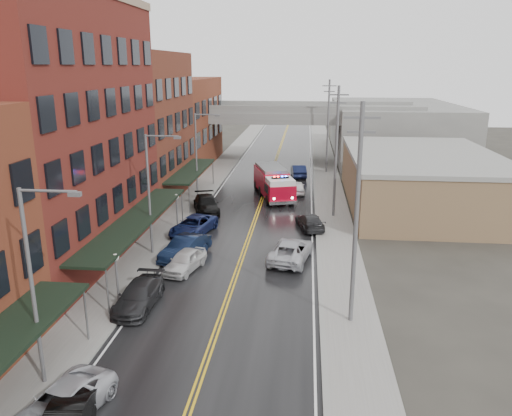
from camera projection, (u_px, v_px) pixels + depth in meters
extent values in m
cube|color=black|center=(251.00, 231.00, 42.60)|extent=(11.00, 160.00, 0.02)
cube|color=slate|center=(168.00, 228.00, 43.29)|extent=(3.00, 160.00, 0.15)
cube|color=slate|center=(337.00, 234.00, 41.87)|extent=(3.00, 160.00, 0.15)
cube|color=gray|center=(186.00, 229.00, 43.13)|extent=(0.30, 160.00, 0.15)
cube|color=gray|center=(317.00, 233.00, 42.04)|extent=(0.30, 160.00, 0.15)
cube|color=#5D1D18|center=(50.00, 135.00, 34.73)|extent=(9.00, 20.00, 18.00)
cube|color=#5F281C|center=(135.00, 127.00, 51.88)|extent=(9.00, 15.00, 15.00)
cube|color=brown|center=(178.00, 123.00, 69.03)|extent=(9.00, 20.00, 12.00)
cube|color=brown|center=(421.00, 181.00, 49.93)|extent=(14.00, 22.00, 5.00)
cube|color=slate|center=(393.00, 130.00, 78.01)|extent=(18.00, 30.00, 8.00)
cylinder|color=slate|center=(86.00, 315.00, 25.21)|extent=(0.10, 0.10, 3.00)
cube|color=black|center=(137.00, 220.00, 35.81)|extent=(2.60, 18.00, 0.18)
cylinder|color=slate|center=(107.00, 291.00, 27.89)|extent=(0.10, 0.10, 3.00)
cylinder|color=slate|center=(182.00, 208.00, 44.34)|extent=(0.10, 0.10, 3.00)
cube|color=black|center=(191.00, 171.00, 52.55)|extent=(2.60, 13.00, 0.18)
cylinder|color=slate|center=(189.00, 199.00, 47.02)|extent=(0.10, 0.10, 3.00)
cylinder|color=slate|center=(213.00, 173.00, 58.69)|extent=(0.10, 0.10, 3.00)
cylinder|color=#59595B|center=(117.00, 281.00, 29.45)|extent=(0.14, 0.14, 2.80)
sphere|color=silver|center=(115.00, 257.00, 29.04)|extent=(0.44, 0.44, 0.44)
cylinder|color=#59595B|center=(177.00, 214.00, 42.84)|extent=(0.14, 0.14, 2.80)
sphere|color=silver|center=(176.00, 197.00, 42.43)|extent=(0.44, 0.44, 0.44)
cylinder|color=#59595B|center=(33.00, 292.00, 20.99)|extent=(0.18, 0.18, 9.00)
cylinder|color=#59595B|center=(48.00, 191.00, 19.66)|extent=(2.40, 0.12, 0.12)
cube|color=#59595B|center=(75.00, 194.00, 19.58)|extent=(0.50, 0.22, 0.18)
cylinder|color=#59595B|center=(149.00, 196.00, 36.29)|extent=(0.18, 0.18, 9.00)
cylinder|color=#59595B|center=(162.00, 136.00, 34.96)|extent=(2.40, 0.12, 0.12)
cube|color=#59595B|center=(177.00, 138.00, 34.88)|extent=(0.50, 0.22, 0.18)
cylinder|color=#59595B|center=(196.00, 157.00, 51.59)|extent=(0.18, 0.18, 9.00)
cylinder|color=#59595B|center=(207.00, 115.00, 50.26)|extent=(2.40, 0.12, 0.12)
cube|color=#59595B|center=(217.00, 116.00, 50.18)|extent=(0.50, 0.22, 0.18)
cylinder|color=#59595B|center=(356.00, 219.00, 25.91)|extent=(0.24, 0.24, 12.00)
cube|color=#59595B|center=(362.00, 118.00, 24.48)|extent=(1.80, 0.12, 0.12)
cube|color=#59595B|center=(361.00, 132.00, 24.67)|extent=(1.40, 0.12, 0.12)
cylinder|color=#59595B|center=(336.00, 154.00, 45.04)|extent=(0.24, 0.24, 12.00)
cube|color=#59595B|center=(339.00, 95.00, 43.60)|extent=(1.80, 0.12, 0.12)
cube|color=#59595B|center=(338.00, 103.00, 43.80)|extent=(1.40, 0.12, 0.12)
cylinder|color=#59595B|center=(328.00, 127.00, 64.16)|extent=(0.24, 0.24, 12.00)
cube|color=#59595B|center=(330.00, 86.00, 62.73)|extent=(1.80, 0.12, 0.12)
cube|color=#59595B|center=(329.00, 92.00, 62.93)|extent=(1.40, 0.12, 0.12)
cube|color=slate|center=(276.00, 116.00, 71.35)|extent=(40.00, 10.00, 1.50)
cube|color=slate|center=(201.00, 141.00, 73.45)|extent=(1.60, 8.00, 6.00)
cube|color=slate|center=(352.00, 143.00, 71.32)|extent=(1.60, 8.00, 6.00)
cube|color=#A9071E|center=(271.00, 179.00, 54.42)|extent=(4.32, 6.53, 2.29)
cube|color=#A9071E|center=(280.00, 192.00, 50.49)|extent=(3.42, 3.50, 1.64)
cube|color=silver|center=(280.00, 181.00, 50.18)|extent=(3.23, 3.25, 0.55)
cube|color=black|center=(279.00, 188.00, 50.60)|extent=(3.13, 2.46, 0.87)
cube|color=slate|center=(271.00, 168.00, 54.06)|extent=(3.94, 6.04, 0.33)
cube|color=black|center=(280.00, 178.00, 50.09)|extent=(1.76, 0.79, 0.15)
sphere|color=#FF0C0C|center=(274.00, 177.00, 49.95)|extent=(0.22, 0.22, 0.22)
sphere|color=#1933FF|center=(286.00, 177.00, 50.17)|extent=(0.22, 0.22, 0.22)
cylinder|color=black|center=(268.00, 200.00, 50.39)|extent=(1.16, 0.68, 1.09)
cylinder|color=black|center=(292.00, 199.00, 50.82)|extent=(1.16, 0.68, 1.09)
cylinder|color=black|center=(261.00, 191.00, 54.00)|extent=(1.16, 0.68, 1.09)
cylinder|color=black|center=(283.00, 190.00, 54.43)|extent=(1.16, 0.68, 1.09)
cylinder|color=black|center=(256.00, 186.00, 56.58)|extent=(1.16, 0.68, 1.09)
cylinder|color=black|center=(277.00, 185.00, 57.01)|extent=(1.16, 0.68, 1.09)
imported|color=#B1B2B9|center=(61.00, 406.00, 19.74)|extent=(3.40, 5.39, 1.39)
imported|color=black|center=(139.00, 296.00, 29.13)|extent=(2.13, 5.02, 1.44)
imported|color=silver|center=(185.00, 261.00, 34.34)|extent=(2.67, 4.51, 1.44)
imported|color=#0D1932|center=(185.00, 248.00, 36.49)|extent=(3.22, 5.24, 1.63)
imported|color=#141E4D|center=(193.00, 226.00, 41.71)|extent=(3.69, 5.84, 1.50)
imported|color=black|center=(206.00, 205.00, 47.88)|extent=(3.69, 5.96, 1.61)
imported|color=#B4B6BD|center=(291.00, 250.00, 36.11)|extent=(3.55, 5.91, 1.54)
imported|color=#242426|center=(310.00, 221.00, 43.16)|extent=(2.86, 4.88, 1.33)
imported|color=white|center=(297.00, 187.00, 55.08)|extent=(1.91, 4.20, 1.40)
imported|color=black|center=(298.00, 171.00, 63.27)|extent=(2.21, 4.97, 1.59)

